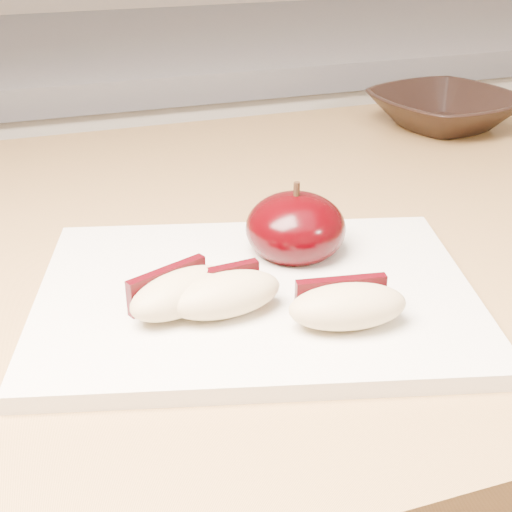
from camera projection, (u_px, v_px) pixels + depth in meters
name	position (u px, v px, depth m)	size (l,w,h in m)	color
back_cabinet	(163.00, 279.00, 1.41)	(2.40, 0.62, 0.94)	silver
cutting_board	(256.00, 295.00, 0.50)	(0.30, 0.22, 0.01)	silver
apple_half	(296.00, 228.00, 0.54)	(0.08, 0.08, 0.06)	black
apple_wedge_a	(180.00, 292.00, 0.46)	(0.08, 0.06, 0.03)	tan
apple_wedge_b	(224.00, 293.00, 0.46)	(0.08, 0.04, 0.03)	tan
apple_wedge_c	(347.00, 305.00, 0.45)	(0.08, 0.05, 0.03)	tan
bowl	(444.00, 110.00, 0.86)	(0.17, 0.17, 0.04)	black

